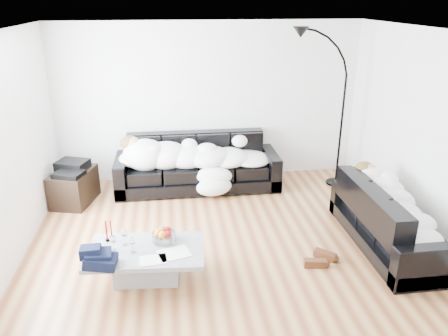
{
  "coord_description": "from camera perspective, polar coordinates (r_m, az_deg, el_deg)",
  "views": [
    {
      "loc": [
        -0.67,
        -4.83,
        2.95
      ],
      "look_at": [
        0.0,
        0.3,
        0.9
      ],
      "focal_mm": 35.0,
      "sensor_mm": 36.0,
      "label": 1
    }
  ],
  "objects": [
    {
      "name": "ground",
      "position": [
        5.7,
        0.4,
        -9.56
      ],
      "size": [
        5.0,
        5.0,
        0.0
      ],
      "primitive_type": "plane",
      "color": "brown",
      "rests_on": "ground"
    },
    {
      "name": "wall_back",
      "position": [
        7.3,
        -2.0,
        8.54
      ],
      "size": [
        5.0,
        0.02,
        2.6
      ],
      "primitive_type": "cube",
      "color": "silver",
      "rests_on": "ground"
    },
    {
      "name": "wall_left",
      "position": [
        5.42,
        -26.76,
        1.52
      ],
      "size": [
        0.02,
        4.5,
        2.6
      ],
      "primitive_type": "cube",
      "color": "silver",
      "rests_on": "ground"
    },
    {
      "name": "wall_right",
      "position": [
        6.01,
        24.84,
        3.64
      ],
      "size": [
        0.02,
        4.5,
        2.6
      ],
      "primitive_type": "cube",
      "color": "silver",
      "rests_on": "ground"
    },
    {
      "name": "ceiling",
      "position": [
        4.89,
        0.48,
        17.52
      ],
      "size": [
        5.0,
        5.0,
        0.0
      ],
      "primitive_type": "plane",
      "color": "white",
      "rests_on": "ground"
    },
    {
      "name": "sofa_back",
      "position": [
        7.07,
        -3.49,
        0.65
      ],
      "size": [
        2.61,
        0.9,
        0.85
      ],
      "primitive_type": "cube",
      "color": "black",
      "rests_on": "ground"
    },
    {
      "name": "sofa_right",
      "position": [
        5.82,
        21.01,
        -6.01
      ],
      "size": [
        0.83,
        1.94,
        0.78
      ],
      "primitive_type": "cube",
      "rotation": [
        0.0,
        0.0,
        1.57
      ],
      "color": "black",
      "rests_on": "ground"
    },
    {
      "name": "sleeper_back",
      "position": [
        6.95,
        -3.5,
        2.16
      ],
      "size": [
        2.21,
        0.76,
        0.44
      ],
      "primitive_type": null,
      "color": "white",
      "rests_on": "sofa_back"
    },
    {
      "name": "sleeper_right",
      "position": [
        5.72,
        21.31,
        -3.95
      ],
      "size": [
        0.7,
        1.66,
        0.41
      ],
      "primitive_type": null,
      "rotation": [
        0.0,
        0.0,
        1.57
      ],
      "color": "white",
      "rests_on": "sofa_right"
    },
    {
      "name": "teal_cushion",
      "position": [
        6.14,
        18.39,
        -0.83
      ],
      "size": [
        0.42,
        0.38,
        0.2
      ],
      "primitive_type": "ellipsoid",
      "rotation": [
        0.0,
        0.0,
        0.24
      ],
      "color": "#0D5E53",
      "rests_on": "sofa_right"
    },
    {
      "name": "coffee_table",
      "position": [
        5.02,
        -10.04,
        -12.2
      ],
      "size": [
        1.31,
        0.83,
        0.37
      ],
      "primitive_type": "cube",
      "rotation": [
        0.0,
        0.0,
        -0.07
      ],
      "color": "#939699",
      "rests_on": "ground"
    },
    {
      "name": "fruit_bowl",
      "position": [
        5.0,
        -7.87,
        -8.59
      ],
      "size": [
        0.27,
        0.27,
        0.16
      ],
      "primitive_type": "cylinder",
      "rotation": [
        0.0,
        0.0,
        -0.04
      ],
      "color": "white",
      "rests_on": "coffee_table"
    },
    {
      "name": "wine_glass_a",
      "position": [
        5.0,
        -12.86,
        -8.81
      ],
      "size": [
        0.08,
        0.08,
        0.18
      ],
      "primitive_type": "cylinder",
      "rotation": [
        0.0,
        0.0,
        0.02
      ],
      "color": "white",
      "rests_on": "coffee_table"
    },
    {
      "name": "wine_glass_b",
      "position": [
        4.93,
        -14.22,
        -9.51
      ],
      "size": [
        0.09,
        0.09,
        0.17
      ],
      "primitive_type": "cylinder",
      "rotation": [
        0.0,
        0.0,
        0.33
      ],
      "color": "white",
      "rests_on": "coffee_table"
    },
    {
      "name": "wine_glass_c",
      "position": [
        4.85,
        -11.9,
        -9.84
      ],
      "size": [
        0.08,
        0.08,
        0.18
      ],
      "primitive_type": "cylinder",
      "rotation": [
        0.0,
        0.0,
        -0.01
      ],
      "color": "white",
      "rests_on": "coffee_table"
    },
    {
      "name": "candle_left",
      "position": [
        5.1,
        -15.1,
        -7.99
      ],
      "size": [
        0.05,
        0.05,
        0.25
      ],
      "primitive_type": "cylinder",
      "rotation": [
        0.0,
        0.0,
        -0.12
      ],
      "color": "maroon",
      "rests_on": "coffee_table"
    },
    {
      "name": "candle_right",
      "position": [
        5.15,
        -14.53,
        -7.82
      ],
      "size": [
        0.05,
        0.05,
        0.22
      ],
      "primitive_type": "cylinder",
      "rotation": [
        0.0,
        0.0,
        -0.16
      ],
      "color": "maroon",
      "rests_on": "coffee_table"
    },
    {
      "name": "newspaper_a",
      "position": [
        4.8,
        -6.56,
        -10.98
      ],
      "size": [
        0.39,
        0.34,
        0.01
      ],
      "primitive_type": "cube",
      "rotation": [
        0.0,
        0.0,
        0.29
      ],
      "color": "silver",
      "rests_on": "coffee_table"
    },
    {
      "name": "newspaper_b",
      "position": [
        4.72,
        -9.24,
        -11.72
      ],
      "size": [
        0.3,
        0.23,
        0.01
      ],
      "primitive_type": "cube",
      "rotation": [
        0.0,
        0.0,
        0.1
      ],
      "color": "silver",
      "rests_on": "coffee_table"
    },
    {
      "name": "navy_jacket",
      "position": [
        4.67,
        -16.52,
        -10.55
      ],
      "size": [
        0.41,
        0.37,
        0.17
      ],
      "primitive_type": null,
      "rotation": [
        0.0,
        0.0,
        0.31
      ],
      "color": "black",
      "rests_on": "coffee_table"
    },
    {
      "name": "shoes",
      "position": [
        5.38,
        12.41,
        -11.52
      ],
      "size": [
        0.53,
        0.46,
        0.1
      ],
      "primitive_type": null,
      "rotation": [
        0.0,
        0.0,
        -0.36
      ],
      "color": "#472311",
      "rests_on": "ground"
    },
    {
      "name": "av_cabinet",
      "position": [
        6.98,
        -19.01,
        -2.34
      ],
      "size": [
        0.68,
        0.84,
        0.51
      ],
      "primitive_type": "cube",
      "rotation": [
        0.0,
        0.0,
        -0.26
      ],
      "color": "black",
      "rests_on": "ground"
    },
    {
      "name": "stereo",
      "position": [
        6.87,
        -19.33,
        0.09
      ],
      "size": [
        0.53,
        0.47,
        0.13
      ],
      "primitive_type": "cube",
      "rotation": [
        0.0,
        0.0,
        -0.35
      ],
      "color": "black",
      "rests_on": "av_cabinet"
    },
    {
      "name": "floor_lamp",
      "position": [
        7.24,
        15.15,
        6.18
      ],
      "size": [
        0.86,
        0.47,
        2.23
      ],
      "primitive_type": null,
      "rotation": [
        0.0,
        0.0,
        -0.19
      ],
      "color": "black",
      "rests_on": "ground"
    }
  ]
}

